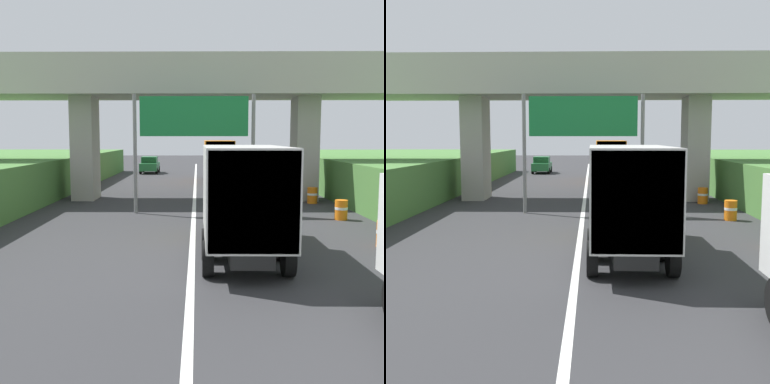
{
  "view_description": "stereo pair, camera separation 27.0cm",
  "coord_description": "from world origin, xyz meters",
  "views": [
    {
      "loc": [
        0.16,
        1.97,
        3.69
      ],
      "look_at": [
        0.0,
        16.67,
        2.0
      ],
      "focal_mm": 44.41,
      "sensor_mm": 36.0,
      "label": 1
    },
    {
      "loc": [
        0.43,
        1.98,
        3.69
      ],
      "look_at": [
        0.0,
        16.67,
        2.0
      ],
      "focal_mm": 44.41,
      "sensor_mm": 36.0,
      "label": 2
    }
  ],
  "objects": [
    {
      "name": "car_blue",
      "position": [
        5.21,
        49.73,
        0.86
      ],
      "size": [
        1.86,
        4.1,
        1.72
      ],
      "color": "#233D9E",
      "rests_on": "ground"
    },
    {
      "name": "truck_orange",
      "position": [
        1.93,
        41.73,
        1.93
      ],
      "size": [
        2.44,
        7.3,
        3.44
      ],
      "color": "black",
      "rests_on": "ground"
    },
    {
      "name": "truck_yellow",
      "position": [
        1.52,
        16.62,
        1.93
      ],
      "size": [
        2.44,
        7.3,
        3.44
      ],
      "color": "black",
      "rests_on": "ground"
    },
    {
      "name": "overhead_highway_sign",
      "position": [
        0.0,
        24.94,
        4.29
      ],
      "size": [
        5.88,
        0.18,
        5.75
      ],
      "color": "slate",
      "rests_on": "ground"
    },
    {
      "name": "construction_barrel_5",
      "position": [
        6.65,
        33.9,
        0.46
      ],
      "size": [
        0.57,
        0.57,
        0.9
      ],
      "color": "orange",
      "rests_on": "ground"
    },
    {
      "name": "construction_barrel_3",
      "position": [
        6.65,
        23.16,
        0.46
      ],
      "size": [
        0.57,
        0.57,
        0.9
      ],
      "color": "orange",
      "rests_on": "ground"
    },
    {
      "name": "overpass_bridge",
      "position": [
        0.0,
        30.31,
        6.28
      ],
      "size": [
        40.0,
        4.8,
        8.25
      ],
      "color": "#ADA89E",
      "rests_on": "ground"
    },
    {
      "name": "construction_barrel_4",
      "position": [
        6.64,
        28.53,
        0.46
      ],
      "size": [
        0.57,
        0.57,
        0.9
      ],
      "color": "orange",
      "rests_on": "ground"
    },
    {
      "name": "lane_centre_stripe",
      "position": [
        0.0,
        24.25,
        0.0
      ],
      "size": [
        0.2,
        88.49,
        0.01
      ],
      "primitive_type": "cube",
      "color": "white",
      "rests_on": "ground"
    },
    {
      "name": "car_green",
      "position": [
        -4.77,
        51.16,
        0.86
      ],
      "size": [
        1.86,
        4.1,
        1.72
      ],
      "color": "#236B38",
      "rests_on": "ground"
    }
  ]
}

